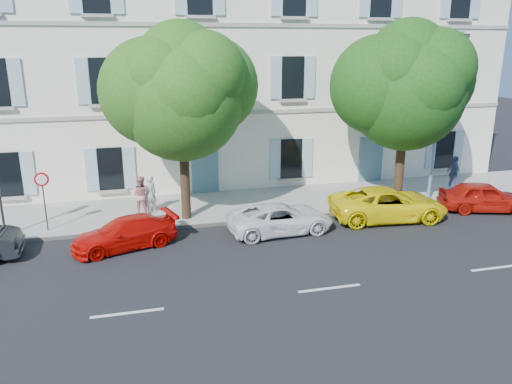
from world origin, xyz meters
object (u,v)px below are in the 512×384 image
object	(u,v)px
car_red_hatchback	(484,197)
car_white_coupe	(280,218)
car_red_coupe	(125,233)
tree_left	(182,99)
street_lamp	(440,108)
road_sign	(43,189)
car_yellow_supercar	(388,204)
pedestrian_a	(150,194)
tree_right	(406,92)
pedestrian_c	(454,174)
pedestrian_b	(141,195)

from	to	relation	value
car_red_hatchback	car_white_coupe	bearing A→B (deg)	109.19
car_red_coupe	tree_left	size ratio (longest dim) A/B	0.50
car_red_hatchback	street_lamp	xyz separation A→B (m)	(-1.63, 1.60, 3.75)
road_sign	car_red_hatchback	bearing A→B (deg)	-5.29
tree_left	road_sign	size ratio (longest dim) A/B	3.27
car_red_coupe	car_white_coupe	xyz separation A→B (m)	(5.96, 0.10, 0.03)
car_yellow_supercar	car_red_hatchback	distance (m)	4.69
pedestrian_a	car_red_hatchback	bearing A→B (deg)	146.10
tree_right	pedestrian_c	world-z (taller)	tree_right
car_red_coupe	pedestrian_b	world-z (taller)	pedestrian_b
car_red_coupe	car_white_coupe	world-z (taller)	car_white_coupe
pedestrian_b	car_red_coupe	bearing A→B (deg)	102.23
pedestrian_c	tree_right	bearing A→B (deg)	109.38
car_yellow_supercar	pedestrian_c	size ratio (longest dim) A/B	2.79
car_red_hatchback	pedestrian_c	world-z (taller)	pedestrian_c
tree_right	tree_left	bearing A→B (deg)	178.21
pedestrian_b	car_yellow_supercar	bearing A→B (deg)	-171.37
tree_right	street_lamp	size ratio (longest dim) A/B	1.04
pedestrian_c	pedestrian_a	bearing A→B (deg)	91.78
pedestrian_a	pedestrian_c	world-z (taller)	pedestrian_c
car_red_coupe	car_yellow_supercar	world-z (taller)	car_yellow_supercar
road_sign	pedestrian_a	bearing A→B (deg)	17.20
pedestrian_a	pedestrian_c	bearing A→B (deg)	156.63
car_white_coupe	tree_right	distance (m)	7.91
car_red_coupe	street_lamp	world-z (taller)	street_lamp
car_yellow_supercar	tree_right	size ratio (longest dim) A/B	0.63
street_lamp	car_red_coupe	bearing A→B (deg)	-171.73
tree_right	road_sign	bearing A→B (deg)	179.58
car_red_coupe	car_yellow_supercar	bearing A→B (deg)	74.94
pedestrian_c	car_white_coupe	bearing A→B (deg)	109.76
road_sign	street_lamp	bearing A→B (deg)	-0.35
car_red_coupe	pedestrian_c	world-z (taller)	pedestrian_c
road_sign	pedestrian_a	world-z (taller)	road_sign
car_red_hatchback	car_yellow_supercar	bearing A→B (deg)	106.80
car_yellow_supercar	pedestrian_b	world-z (taller)	pedestrian_b
car_white_coupe	car_yellow_supercar	distance (m)	4.87
car_red_hatchback	pedestrian_b	distance (m)	15.08
tree_right	pedestrian_b	distance (m)	12.23
pedestrian_c	road_sign	bearing A→B (deg)	95.82
pedestrian_c	street_lamp	bearing A→B (deg)	122.29
car_white_coupe	tree_left	xyz separation A→B (m)	(-3.45, 2.20, 4.52)
road_sign	pedestrian_a	xyz separation A→B (m)	(4.02, 1.25, -0.87)
road_sign	street_lamp	size ratio (longest dim) A/B	0.31
car_red_hatchback	pedestrian_a	xyz separation A→B (m)	(-14.42, 2.95, 0.32)
pedestrian_a	pedestrian_b	bearing A→B (deg)	-9.14
car_red_coupe	road_sign	xyz separation A→B (m)	(-2.94, 2.12, 1.29)
pedestrian_a	pedestrian_b	world-z (taller)	pedestrian_b
pedestrian_b	pedestrian_c	size ratio (longest dim) A/B	0.95
car_white_coupe	car_yellow_supercar	xyz separation A→B (m)	(4.86, 0.35, 0.10)
car_yellow_supercar	tree_left	distance (m)	9.59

